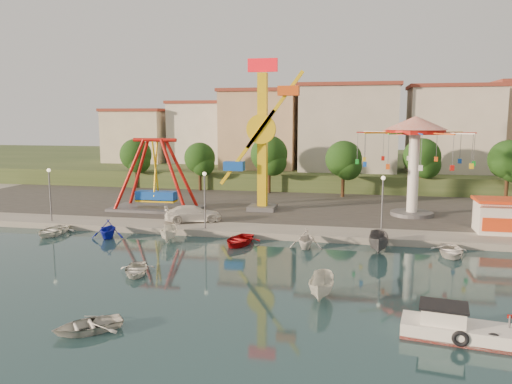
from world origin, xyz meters
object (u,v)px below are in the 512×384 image
(wave_swinger, at_px, (415,143))
(van, at_px, (193,214))
(pirate_ship_ride, at_px, (156,176))
(cabin_motorboat, at_px, (453,329))
(rowboat_a, at_px, (136,270))
(skiff, at_px, (322,287))
(kamikaze_tower, at_px, (265,139))

(wave_swinger, xyz_separation_m, van, (-21.60, -7.64, -6.79))
(pirate_ship_ride, bearing_deg, cabin_motorboat, -45.03)
(wave_swinger, bearing_deg, cabin_motorboat, -91.66)
(pirate_ship_ride, distance_m, rowboat_a, 22.09)
(rowboat_a, bearing_deg, skiff, -28.18)
(kamikaze_tower, distance_m, van, 11.80)
(pirate_ship_ride, xyz_separation_m, kamikaze_tower, (11.98, 1.96, 4.11))
(kamikaze_tower, bearing_deg, van, -128.65)
(wave_swinger, height_order, skiff, wave_swinger)
(skiff, bearing_deg, wave_swinger, 75.72)
(skiff, relative_size, van, 0.68)
(pirate_ship_ride, xyz_separation_m, van, (6.10, -5.40, -2.99))
(kamikaze_tower, bearing_deg, wave_swinger, 1.03)
(wave_swinger, height_order, van, wave_swinger)
(wave_swinger, xyz_separation_m, cabin_motorboat, (-0.84, -29.12, -7.71))
(wave_swinger, height_order, cabin_motorboat, wave_swinger)
(rowboat_a, distance_m, van, 15.21)
(pirate_ship_ride, height_order, rowboat_a, pirate_ship_ride)
(kamikaze_tower, xyz_separation_m, rowboat_a, (-4.92, -22.50, -8.16))
(pirate_ship_ride, bearing_deg, skiff, -48.37)
(van, bearing_deg, skiff, -164.47)
(kamikaze_tower, distance_m, rowboat_a, 24.43)
(kamikaze_tower, height_order, rowboat_a, kamikaze_tower)
(pirate_ship_ride, bearing_deg, van, -41.53)
(kamikaze_tower, bearing_deg, skiff, -71.75)
(wave_swinger, distance_m, cabin_motorboat, 30.14)
(cabin_motorboat, bearing_deg, kamikaze_tower, 126.11)
(pirate_ship_ride, xyz_separation_m, skiff, (20.08, -22.59, -3.67))
(pirate_ship_ride, bearing_deg, kamikaze_tower, 9.29)
(kamikaze_tower, height_order, skiff, kamikaze_tower)
(wave_swinger, bearing_deg, van, -160.52)
(kamikaze_tower, relative_size, cabin_motorboat, 3.03)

